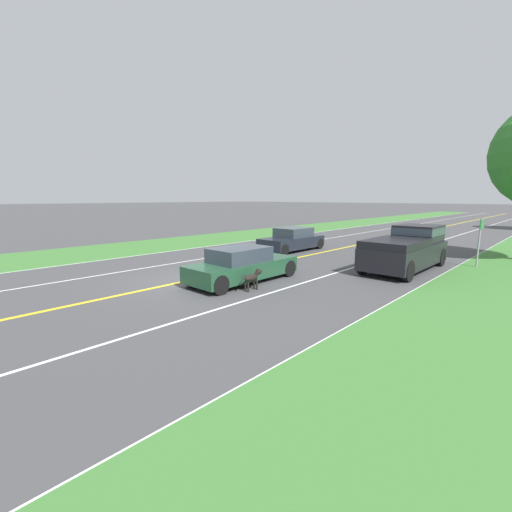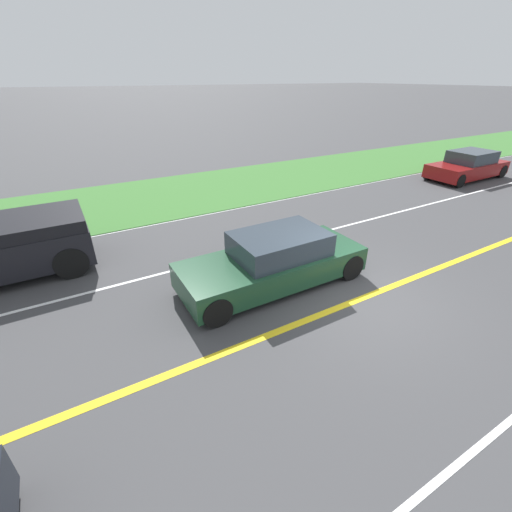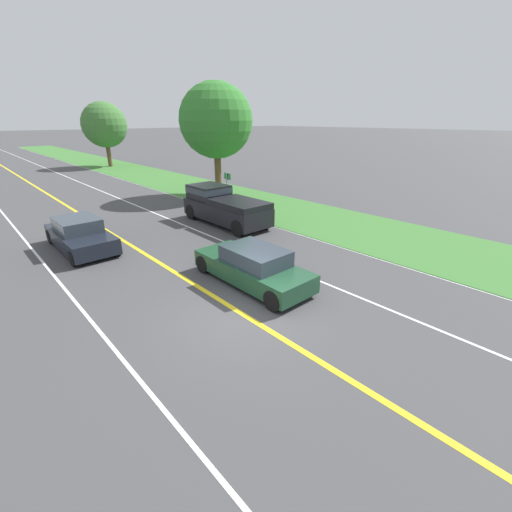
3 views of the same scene
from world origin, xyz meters
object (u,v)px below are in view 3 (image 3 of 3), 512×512
pickup_truck (223,205)px  roadside_tree_right_near (216,121)px  dog (289,267)px  roadside_tree_right_far (104,125)px  ego_car (253,266)px  oncoming_car (80,235)px  street_sign (227,186)px

pickup_truck → roadside_tree_right_near: 8.60m
dog → roadside_tree_right_far: roadside_tree_right_far is taller
ego_car → oncoming_car: bearing=114.0°
dog → roadside_tree_right_far: size_ratio=0.15×
dog → oncoming_car: oncoming_car is taller
dog → roadside_tree_right_near: roadside_tree_right_near is taller
pickup_truck → roadside_tree_right_far: bearing=81.4°
oncoming_car → roadside_tree_right_near: bearing=-155.3°
street_sign → dog: bearing=-116.2°
oncoming_car → roadside_tree_right_far: size_ratio=0.61×
roadside_tree_right_near → street_sign: 5.57m
dog → street_sign: 11.16m
pickup_truck → ego_car: bearing=-119.4°
roadside_tree_right_near → roadside_tree_right_far: (0.14, 22.34, -0.54)m
oncoming_car → street_sign: street_sign is taller
pickup_truck → roadside_tree_right_far: roadside_tree_right_far is taller
ego_car → street_sign: (6.08, 9.35, 0.81)m
dog → roadside_tree_right_near: size_ratio=0.14×
oncoming_car → street_sign: (9.49, 1.68, 0.79)m
dog → street_sign: street_sign is taller
roadside_tree_right_near → roadside_tree_right_far: 22.34m
ego_car → pickup_truck: (3.79, 6.74, 0.35)m
pickup_truck → oncoming_car: 7.27m
oncoming_car → street_sign: 9.67m
pickup_truck → roadside_tree_right_far: (4.33, 28.51, 3.74)m
oncoming_car → roadside_tree_right_far: (11.53, 27.59, 4.07)m
ego_car → roadside_tree_right_near: roadside_tree_right_near is taller
dog → ego_car: bearing=152.3°
ego_car → roadside_tree_right_far: roadside_tree_right_far is taller
ego_car → roadside_tree_right_near: 15.87m
roadside_tree_right_far → oncoming_car: bearing=-112.7°
ego_car → roadside_tree_right_far: size_ratio=0.64×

